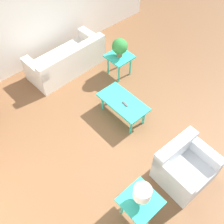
% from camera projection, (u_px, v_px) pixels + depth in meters
% --- Properties ---
extents(ground_plane, '(14.00, 14.00, 0.00)m').
position_uv_depth(ground_plane, '(122.00, 127.00, 5.53)').
color(ground_plane, brown).
extents(wall_right, '(0.12, 7.20, 2.70)m').
position_uv_depth(wall_right, '(32.00, 11.00, 5.94)').
color(wall_right, white).
rests_on(wall_right, ground_plane).
extents(sofa, '(0.91, 1.94, 0.76)m').
position_uv_depth(sofa, '(67.00, 61.00, 6.46)').
color(sofa, silver).
rests_on(sofa, ground_plane).
extents(armchair, '(0.85, 0.93, 0.76)m').
position_uv_depth(armchair, '(184.00, 167.00, 4.60)').
color(armchair, silver).
rests_on(armchair, ground_plane).
extents(coffee_table, '(1.08, 0.56, 0.46)m').
position_uv_depth(coffee_table, '(123.00, 103.00, 5.42)').
color(coffee_table, '#2DB79E').
rests_on(coffee_table, ground_plane).
extents(side_table_plant, '(0.57, 0.57, 0.56)m').
position_uv_depth(side_table_plant, '(119.00, 59.00, 6.22)').
color(side_table_plant, '#2DB79E').
rests_on(side_table_plant, ground_plane).
extents(side_table_lamp, '(0.57, 0.57, 0.56)m').
position_uv_depth(side_table_lamp, '(140.00, 203.00, 4.02)').
color(side_table_lamp, '#2DB79E').
rests_on(side_table_lamp, ground_plane).
extents(potted_plant, '(0.36, 0.36, 0.45)m').
position_uv_depth(potted_plant, '(120.00, 47.00, 5.96)').
color(potted_plant, brown).
rests_on(potted_plant, side_table_plant).
extents(table_lamp, '(0.27, 0.27, 0.41)m').
position_uv_depth(table_lamp, '(142.00, 193.00, 3.74)').
color(table_lamp, '#333333').
rests_on(table_lamp, side_table_lamp).
extents(remote_control, '(0.16, 0.06, 0.02)m').
position_uv_depth(remote_control, '(125.00, 104.00, 5.32)').
color(remote_control, '#4C4C51').
rests_on(remote_control, coffee_table).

